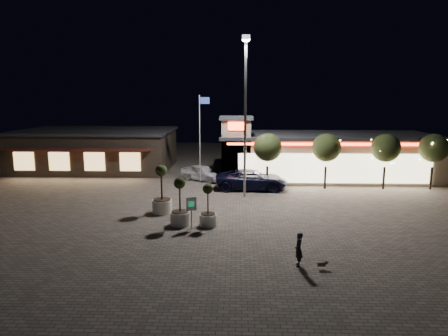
{
  "coord_description": "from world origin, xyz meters",
  "views": [
    {
      "loc": [
        1.37,
        -22.96,
        7.9
      ],
      "look_at": [
        0.43,
        6.0,
        2.66
      ],
      "focal_mm": 32.0,
      "sensor_mm": 36.0,
      "label": 1
    }
  ],
  "objects_px": {
    "pickup_truck": "(252,180)",
    "planter_left": "(162,198)",
    "white_sedan": "(202,173)",
    "pedestrian": "(299,250)",
    "planter_mid": "(180,210)",
    "valet_sign": "(191,207)"
  },
  "relations": [
    {
      "from": "white_sedan",
      "to": "planter_mid",
      "type": "xyz_separation_m",
      "value": [
        -0.22,
        -13.23,
        0.19
      ]
    },
    {
      "from": "pickup_truck",
      "to": "planter_mid",
      "type": "distance_m",
      "value": 10.84
    },
    {
      "from": "planter_mid",
      "to": "valet_sign",
      "type": "xyz_separation_m",
      "value": [
        0.78,
        -0.62,
        0.42
      ]
    },
    {
      "from": "white_sedan",
      "to": "planter_mid",
      "type": "bearing_deg",
      "value": -148.5
    },
    {
      "from": "planter_left",
      "to": "valet_sign",
      "type": "relative_size",
      "value": 1.74
    },
    {
      "from": "planter_mid",
      "to": "white_sedan",
      "type": "bearing_deg",
      "value": 89.03
    },
    {
      "from": "white_sedan",
      "to": "planter_left",
      "type": "distance_m",
      "value": 10.84
    },
    {
      "from": "planter_mid",
      "to": "valet_sign",
      "type": "relative_size",
      "value": 1.56
    },
    {
      "from": "pedestrian",
      "to": "planter_mid",
      "type": "distance_m",
      "value": 8.73
    },
    {
      "from": "pedestrian",
      "to": "valet_sign",
      "type": "bearing_deg",
      "value": -131.43
    },
    {
      "from": "planter_left",
      "to": "valet_sign",
      "type": "bearing_deg",
      "value": -53.07
    },
    {
      "from": "pedestrian",
      "to": "planter_left",
      "type": "distance_m",
      "value": 11.67
    },
    {
      "from": "pickup_truck",
      "to": "valet_sign",
      "type": "xyz_separation_m",
      "value": [
        -4.0,
        -10.35,
        0.5
      ]
    },
    {
      "from": "pedestrian",
      "to": "planter_left",
      "type": "height_order",
      "value": "planter_left"
    },
    {
      "from": "white_sedan",
      "to": "pedestrian",
      "type": "relative_size",
      "value": 2.7
    },
    {
      "from": "pickup_truck",
      "to": "pedestrian",
      "type": "relative_size",
      "value": 3.8
    },
    {
      "from": "white_sedan",
      "to": "planter_left",
      "type": "relative_size",
      "value": 1.3
    },
    {
      "from": "planter_left",
      "to": "planter_mid",
      "type": "relative_size",
      "value": 1.11
    },
    {
      "from": "pickup_truck",
      "to": "planter_left",
      "type": "distance_m",
      "value": 9.61
    },
    {
      "from": "white_sedan",
      "to": "pedestrian",
      "type": "distance_m",
      "value": 20.13
    },
    {
      "from": "white_sedan",
      "to": "valet_sign",
      "type": "xyz_separation_m",
      "value": [
        0.55,
        -13.85,
        0.61
      ]
    },
    {
      "from": "planter_mid",
      "to": "valet_sign",
      "type": "height_order",
      "value": "planter_mid"
    }
  ]
}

